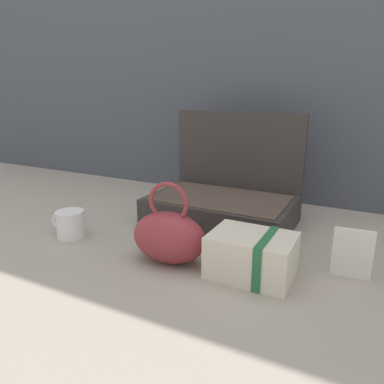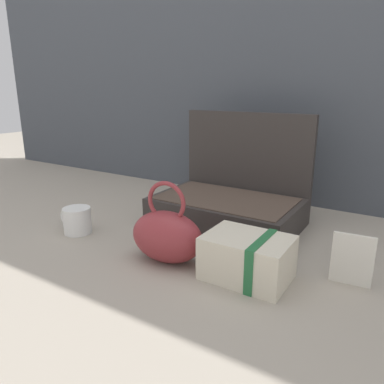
# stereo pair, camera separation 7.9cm
# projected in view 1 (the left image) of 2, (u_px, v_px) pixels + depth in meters

# --- Properties ---
(ground_plane) EXTENTS (6.00, 6.00, 0.00)m
(ground_plane) POSITION_uv_depth(u_px,v_px,m) (198.00, 248.00, 1.01)
(ground_plane) COLOR #9E9384
(back_wall) EXTENTS (3.20, 0.06, 1.40)m
(back_wall) POSITION_uv_depth(u_px,v_px,m) (270.00, 10.00, 1.31)
(back_wall) COLOR #474C54
(back_wall) RESTS_ON ground_plane
(open_suitcase) EXTENTS (0.45, 0.30, 0.35)m
(open_suitcase) POSITION_uv_depth(u_px,v_px,m) (225.00, 199.00, 1.20)
(open_suitcase) COLOR #332D2B
(open_suitcase) RESTS_ON ground_plane
(teal_pouch_handbag) EXTENTS (0.20, 0.13, 0.21)m
(teal_pouch_handbag) POSITION_uv_depth(u_px,v_px,m) (169.00, 236.00, 0.91)
(teal_pouch_handbag) COLOR maroon
(teal_pouch_handbag) RESTS_ON ground_plane
(cream_toiletry_bag) EXTENTS (0.19, 0.15, 0.11)m
(cream_toiletry_bag) POSITION_uv_depth(u_px,v_px,m) (253.00, 256.00, 0.85)
(cream_toiletry_bag) COLOR beige
(cream_toiletry_bag) RESTS_ON ground_plane
(coffee_mug) EXTENTS (0.12, 0.08, 0.08)m
(coffee_mug) POSITION_uv_depth(u_px,v_px,m) (70.00, 224.00, 1.08)
(coffee_mug) COLOR white
(coffee_mug) RESTS_ON ground_plane
(info_card_left) EXTENTS (0.09, 0.01, 0.12)m
(info_card_left) POSITION_uv_depth(u_px,v_px,m) (352.00, 253.00, 0.84)
(info_card_left) COLOR silver
(info_card_left) RESTS_ON ground_plane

